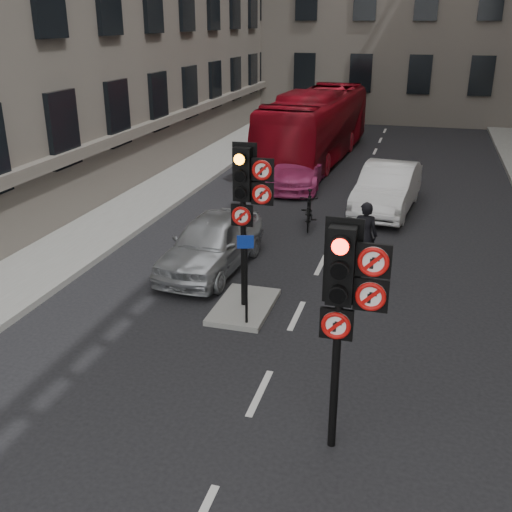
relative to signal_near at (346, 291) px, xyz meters
The scene contains 12 objects.
ground 3.14m from the signal_near, 146.26° to the right, with size 120.00×120.00×0.00m, color black.
pavement_left 14.24m from the signal_near, 128.28° to the left, with size 3.00×50.00×0.16m, color gray.
centre_island 5.44m from the signal_near, 123.83° to the left, with size 1.20×2.00×0.12m, color gray.
signal_near is the anchor object (origin of this frame).
signal_far 4.77m from the signal_near, 123.02° to the left, with size 0.91×0.40×3.58m.
car_silver 7.54m from the signal_near, 124.65° to the left, with size 1.68×4.17×1.42m, color #AEB1B6.
car_white 12.49m from the signal_near, 91.09° to the left, with size 1.65×4.73×1.56m, color white.
car_pink 15.35m from the signal_near, 104.36° to the left, with size 1.88×4.62×1.34m, color #C93B7D.
bus_red 19.90m from the signal_near, 101.57° to the left, with size 2.59×11.08×3.09m, color maroon.
motorcycle 10.47m from the signal_near, 103.55° to the left, with size 0.52×1.85×1.11m, color black.
motorcyclist 7.35m from the signal_near, 93.36° to the left, with size 0.64×0.42×1.77m, color black.
info_sign 4.16m from the signal_near, 126.79° to the left, with size 0.33×0.14×1.94m.
Camera 1 is at (2.31, -6.41, 6.01)m, focal length 42.00 mm.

